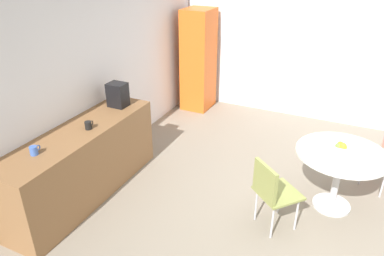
{
  "coord_description": "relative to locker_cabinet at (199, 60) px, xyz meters",
  "views": [
    {
      "loc": [
        -3.43,
        -0.16,
        2.82
      ],
      "look_at": [
        -0.08,
        1.43,
        0.95
      ],
      "focal_mm": 33.84,
      "sensor_mm": 36.0,
      "label": 1
    }
  ],
  "objects": [
    {
      "name": "ground_plane",
      "position": [
        -2.55,
        -2.55,
        -0.93
      ],
      "size": [
        6.0,
        6.0,
        0.0
      ],
      "primitive_type": "plane",
      "color": "gray"
    },
    {
      "name": "wall_back",
      "position": [
        -2.55,
        0.45,
        0.37
      ],
      "size": [
        6.0,
        0.1,
        2.6
      ],
      "primitive_type": "cube",
      "color": "silver",
      "rests_on": "ground_plane"
    },
    {
      "name": "wall_side_right",
      "position": [
        0.45,
        -2.55,
        0.37
      ],
      "size": [
        0.1,
        6.0,
        2.6
      ],
      "primitive_type": "cube",
      "color": "silver",
      "rests_on": "ground_plane"
    },
    {
      "name": "counter_block",
      "position": [
        -3.16,
        0.1,
        -0.48
      ],
      "size": [
        2.22,
        0.6,
        0.9
      ],
      "primitive_type": "cube",
      "color": "brown",
      "rests_on": "ground_plane"
    },
    {
      "name": "locker_cabinet",
      "position": [
        0.0,
        0.0,
        0.0
      ],
      "size": [
        0.6,
        0.5,
        1.85
      ],
      "primitive_type": "cube",
      "color": "orange",
      "rests_on": "ground_plane"
    },
    {
      "name": "round_table",
      "position": [
        -2.09,
        -2.73,
        -0.33
      ],
      "size": [
        1.01,
        1.01,
        0.75
      ],
      "color": "silver",
      "rests_on": "ground_plane"
    },
    {
      "name": "chair_olive",
      "position": [
        -2.79,
        -2.13,
        -0.4
      ],
      "size": [
        0.59,
        0.59,
        0.83
      ],
      "color": "silver",
      "rests_on": "ground_plane"
    },
    {
      "name": "fruit_bowl",
      "position": [
        -2.1,
        -2.7,
        -0.13
      ],
      "size": [
        0.22,
        0.22,
        0.13
      ],
      "color": "silver",
      "rests_on": "round_table"
    },
    {
      "name": "mug_white",
      "position": [
        -3.08,
        0.01,
        0.02
      ],
      "size": [
        0.13,
        0.08,
        0.09
      ],
      "color": "black",
      "rests_on": "counter_block"
    },
    {
      "name": "mug_green",
      "position": [
        -3.78,
        0.13,
        0.02
      ],
      "size": [
        0.13,
        0.08,
        0.09
      ],
      "color": "#3F66BF",
      "rests_on": "counter_block"
    },
    {
      "name": "coffee_maker",
      "position": [
        -2.36,
        0.1,
        0.13
      ],
      "size": [
        0.2,
        0.24,
        0.32
      ],
      "primitive_type": "cube",
      "color": "black",
      "rests_on": "counter_block"
    }
  ]
}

